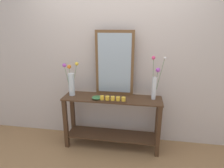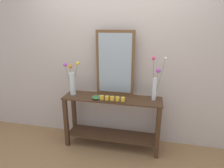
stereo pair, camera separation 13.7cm
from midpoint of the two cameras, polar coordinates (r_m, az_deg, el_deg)
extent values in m
cube|color=#997047|center=(3.12, -1.32, -17.90)|extent=(7.00, 6.00, 0.02)
cube|color=beige|center=(2.87, -0.37, 8.59)|extent=(6.40, 0.08, 2.70)
cube|color=#472D1C|center=(2.74, -1.43, -4.31)|extent=(1.41, 0.37, 0.02)
cube|color=#472D1C|center=(3.01, -1.34, -14.99)|extent=(1.35, 0.33, 0.02)
cube|color=#472D1C|center=(2.97, -14.98, -11.53)|extent=(0.06, 0.06, 0.77)
cube|color=#472D1C|center=(2.75, 12.30, -13.90)|extent=(0.06, 0.06, 0.77)
cube|color=#472D1C|center=(3.21, -12.84, -9.05)|extent=(0.06, 0.06, 0.77)
cube|color=#472D1C|center=(3.00, 12.06, -10.95)|extent=(0.06, 0.06, 0.77)
cube|color=brown|center=(2.74, -0.67, 6.15)|extent=(0.55, 0.03, 0.93)
cube|color=#9EADB7|center=(2.73, -0.72, 6.09)|extent=(0.47, 0.00, 0.85)
cylinder|color=silver|center=(2.85, -13.37, -0.15)|extent=(0.09, 0.09, 0.33)
cylinder|color=#4C753D|center=(2.82, -12.66, 1.40)|extent=(0.10, 0.04, 0.45)
sphere|color=yellow|center=(2.76, -11.92, 5.92)|extent=(0.05, 0.05, 0.05)
cylinder|color=#4C753D|center=(2.90, -13.65, 1.11)|extent=(0.05, 0.08, 0.39)
sphere|color=orange|center=(2.89, -14.04, 5.03)|extent=(0.06, 0.06, 0.06)
cylinder|color=#4C753D|center=(2.81, -14.45, 1.16)|extent=(0.05, 0.07, 0.44)
sphere|color=#B24CB7|center=(2.74, -15.50, 5.42)|extent=(0.06, 0.06, 0.06)
cylinder|color=silver|center=(2.68, 11.05, -1.31)|extent=(0.06, 0.06, 0.32)
cylinder|color=#4C753D|center=(2.67, 11.59, -0.07)|extent=(0.03, 0.05, 0.39)
sphere|color=#B24CB7|center=(2.65, 12.15, 4.10)|extent=(0.06, 0.06, 0.06)
cylinder|color=#4C753D|center=(2.68, 12.57, 1.67)|extent=(0.11, 0.07, 0.55)
sphere|color=silver|center=(2.65, 14.13, 7.53)|extent=(0.04, 0.04, 0.04)
cylinder|color=#4C753D|center=(2.63, 10.75, 1.66)|extent=(0.03, 0.04, 0.57)
sphere|color=#EA4275|center=(2.55, 10.81, 7.71)|extent=(0.05, 0.05, 0.05)
cube|color=#472D1C|center=(2.61, -1.29, -5.02)|extent=(0.39, 0.09, 0.01)
cylinder|color=gold|center=(2.63, -4.48, -4.13)|extent=(0.06, 0.06, 0.05)
cylinder|color=gold|center=(2.61, -2.90, -4.23)|extent=(0.06, 0.06, 0.05)
cylinder|color=gold|center=(2.60, -1.30, -4.34)|extent=(0.06, 0.06, 0.05)
cylinder|color=gold|center=(2.59, 0.32, -4.44)|extent=(0.06, 0.06, 0.05)
cylinder|color=gold|center=(2.58, 1.95, -4.53)|extent=(0.06, 0.06, 0.05)
cylinder|color=#38703D|center=(2.69, -5.96, -4.45)|extent=(0.06, 0.06, 0.01)
ellipsoid|color=#38703D|center=(2.69, -5.97, -4.03)|extent=(0.14, 0.14, 0.03)
camera|label=1|loc=(0.07, -91.47, -0.47)|focal=30.55mm
camera|label=2|loc=(0.07, 88.53, 0.47)|focal=30.55mm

